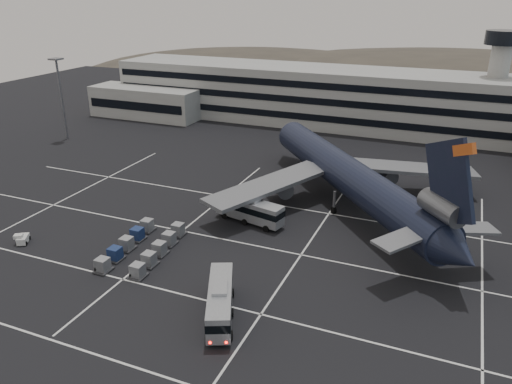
# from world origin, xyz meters

# --- Properties ---
(ground) EXTENTS (260.00, 260.00, 0.00)m
(ground) POSITION_xyz_m (0.00, 0.00, 0.00)
(ground) COLOR black
(ground) RESTS_ON ground
(lane_markings) EXTENTS (90.00, 55.62, 0.01)m
(lane_markings) POSITION_xyz_m (0.95, 0.72, 0.01)
(lane_markings) COLOR silver
(lane_markings) RESTS_ON ground
(terminal) EXTENTS (125.00, 26.00, 24.00)m
(terminal) POSITION_xyz_m (-2.95, 71.14, 6.93)
(terminal) COLOR gray
(terminal) RESTS_ON ground
(hills) EXTENTS (352.00, 180.00, 44.00)m
(hills) POSITION_xyz_m (17.99, 170.00, -12.07)
(hills) COLOR #38332B
(hills) RESTS_ON ground
(lightpole_left) EXTENTS (2.40, 2.40, 18.28)m
(lightpole_left) POSITION_xyz_m (-55.00, 35.00, 11.82)
(lightpole_left) COLOR slate
(lightpole_left) RESTS_ON ground
(trijet_main) EXTENTS (42.02, 47.27, 18.08)m
(trijet_main) POSITION_xyz_m (14.09, 21.65, 5.25)
(trijet_main) COLOR black
(trijet_main) RESTS_ON ground
(bus_near) EXTENTS (6.66, 10.84, 3.80)m
(bus_near) POSITION_xyz_m (8.15, -11.97, 2.08)
(bus_near) COLOR gray
(bus_near) RESTS_ON ground
(bus_far) EXTENTS (11.29, 4.86, 3.88)m
(bus_far) POSITION_xyz_m (1.78, 10.50, 2.12)
(bus_far) COLOR gray
(bus_far) RESTS_ON ground
(tug_b) EXTENTS (2.25, 2.56, 1.41)m
(tug_b) POSITION_xyz_m (-24.28, -7.64, 0.63)
(tug_b) COLOR silver
(tug_b) RESTS_ON ground
(uld_cluster) EXTENTS (8.12, 14.34, 1.78)m
(uld_cluster) POSITION_xyz_m (-7.60, -3.38, 0.87)
(uld_cluster) COLOR #2D2D30
(uld_cluster) RESTS_ON ground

